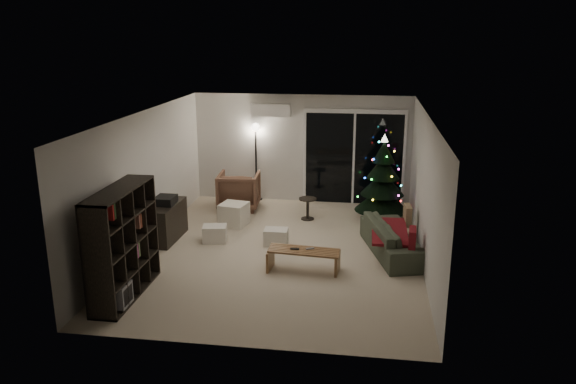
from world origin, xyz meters
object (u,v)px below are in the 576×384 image
(coffee_table, at_px, (304,260))
(christmas_tree, at_px, (383,178))
(armchair, at_px, (239,191))
(media_cabinet, at_px, (167,222))
(bookshelf, at_px, (110,242))
(sofa, at_px, (395,238))

(coffee_table, distance_m, christmas_tree, 3.27)
(armchair, height_order, christmas_tree, christmas_tree)
(christmas_tree, bearing_deg, media_cabinet, -156.30)
(bookshelf, relative_size, coffee_table, 1.41)
(media_cabinet, bearing_deg, coffee_table, -20.30)
(bookshelf, bearing_deg, sofa, 47.11)
(armchair, height_order, sofa, armchair)
(media_cabinet, height_order, coffee_table, media_cabinet)
(bookshelf, height_order, armchair, bookshelf)
(armchair, relative_size, christmas_tree, 0.50)
(sofa, distance_m, christmas_tree, 2.02)
(sofa, bearing_deg, bookshelf, 102.57)
(armchair, bearing_deg, christmas_tree, 169.65)
(media_cabinet, height_order, christmas_tree, christmas_tree)
(bookshelf, relative_size, sofa, 0.84)
(bookshelf, relative_size, media_cabinet, 1.47)
(bookshelf, distance_m, coffee_table, 3.11)
(christmas_tree, bearing_deg, bookshelf, -134.54)
(bookshelf, relative_size, armchair, 1.83)
(sofa, height_order, christmas_tree, christmas_tree)
(sofa, bearing_deg, christmas_tree, -8.89)
(sofa, relative_size, coffee_table, 1.67)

